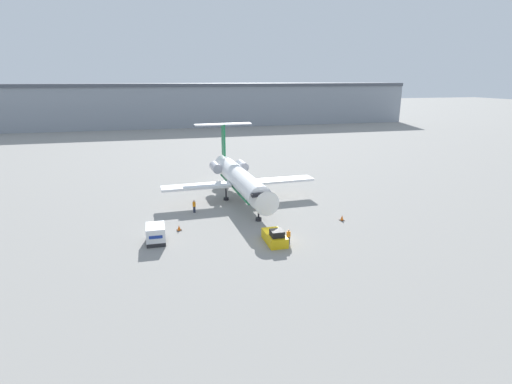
% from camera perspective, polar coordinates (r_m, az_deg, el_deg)
% --- Properties ---
extents(ground_plane, '(600.00, 600.00, 0.00)m').
position_cam_1_polar(ground_plane, '(45.91, 2.96, -7.20)').
color(ground_plane, gray).
extents(terminal_building, '(180.00, 16.80, 16.19)m').
position_cam_1_polar(terminal_building, '(161.05, -10.11, 12.16)').
color(terminal_building, '#8C939E').
rests_on(terminal_building, ground).
extents(airplane_main, '(23.58, 25.47, 10.51)m').
position_cam_1_polar(airplane_main, '(60.38, -2.31, 1.94)').
color(airplane_main, white).
rests_on(airplane_main, ground).
extents(pushback_tug, '(2.03, 4.21, 1.82)m').
position_cam_1_polar(pushback_tug, '(45.57, 2.69, -6.46)').
color(pushback_tug, yellow).
rests_on(pushback_tug, ground).
extents(luggage_cart, '(2.08, 3.13, 2.02)m').
position_cam_1_polar(luggage_cart, '(46.90, -14.14, -5.84)').
color(luggage_cart, '#232326').
rests_on(luggage_cart, ground).
extents(worker_near_tug, '(0.40, 0.24, 1.71)m').
position_cam_1_polar(worker_near_tug, '(45.35, 4.66, -6.31)').
color(worker_near_tug, '#232838').
rests_on(worker_near_tug, ground).
extents(worker_by_wing, '(0.40, 0.25, 1.79)m').
position_cam_1_polar(worker_by_wing, '(56.07, -8.83, -2.00)').
color(worker_by_wing, '#232838').
rests_on(worker_by_wing, ground).
extents(traffic_cone_left, '(0.64, 0.64, 0.67)m').
position_cam_1_polar(traffic_cone_left, '(50.09, -10.94, -5.07)').
color(traffic_cone_left, black).
rests_on(traffic_cone_left, ground).
extents(traffic_cone_right, '(0.62, 0.62, 0.73)m').
position_cam_1_polar(traffic_cone_right, '(53.74, 12.18, -3.64)').
color(traffic_cone_right, black).
rests_on(traffic_cone_right, ground).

